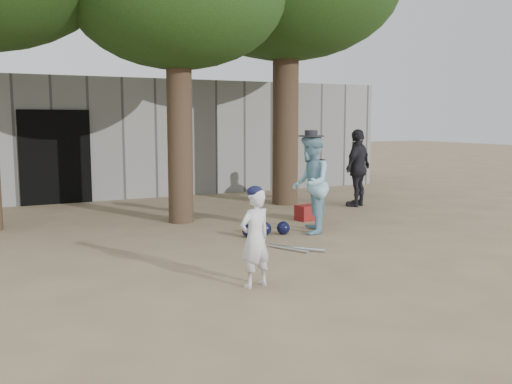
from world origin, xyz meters
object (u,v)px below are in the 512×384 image
boy_player (255,238)px  spectator_blue (311,184)px  spectator_dark (358,168)px  red_bag (307,213)px

boy_player → spectator_blue: spectator_blue is taller
boy_player → spectator_blue: (2.31, 2.44, 0.28)m
boy_player → spectator_dark: size_ratio=0.67×
boy_player → red_bag: bearing=-143.1°
boy_player → spectator_blue: 3.38m
boy_player → spectator_dark: spectator_dark is taller
spectator_blue → spectator_dark: (2.64, 2.16, 0.02)m
spectator_blue → red_bag: spectator_blue is taller
spectator_dark → red_bag: spectator_dark is taller
spectator_dark → spectator_blue: bearing=12.1°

